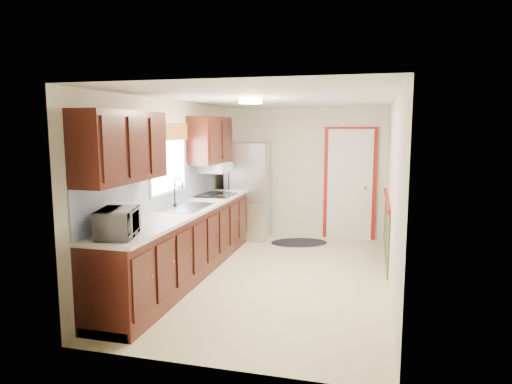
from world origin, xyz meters
The scene contains 8 objects.
room_shell centered at (0.00, 0.00, 1.20)m, with size 3.20×5.20×2.52m.
kitchen_run centered at (-1.24, -0.29, 0.81)m, with size 0.63×4.00×2.20m.
back_wall_trim centered at (0.99, 2.21, 0.89)m, with size 1.12×2.30×2.08m.
ceiling_fixture centered at (-0.30, -0.20, 2.36)m, with size 0.30×0.30×0.06m, color #FFD88C.
microwave centered at (-1.20, -1.95, 1.11)m, with size 0.51×0.28×0.35m, color white.
refrigerator centered at (-0.96, 2.05, 0.88)m, with size 0.78×0.76×1.75m.
rug centered at (0.02, 1.90, 0.01)m, with size 0.99×0.64×0.01m, color black.
cooktop centered at (-1.19, 0.97, 0.95)m, with size 0.53×0.64×0.02m, color black.
Camera 1 is at (1.25, -5.92, 2.02)m, focal length 32.00 mm.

